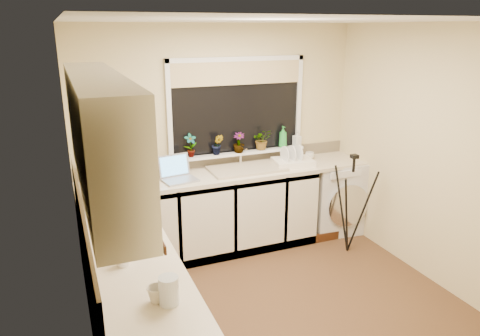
{
  "coord_description": "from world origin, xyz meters",
  "views": [
    {
      "loc": [
        -1.66,
        -3.15,
        2.4
      ],
      "look_at": [
        -0.15,
        0.55,
        1.15
      ],
      "focal_mm": 33.73,
      "sensor_mm": 36.0,
      "label": 1
    }
  ],
  "objects_px": {
    "washing_machine": "(333,195)",
    "tripod": "(351,204)",
    "plant_b": "(218,144)",
    "laptop": "(177,173)",
    "microwave": "(116,184)",
    "kettle": "(142,225)",
    "soap_bottle_green": "(283,137)",
    "cup_left": "(156,294)",
    "cup_back": "(310,156)",
    "glass_jug": "(169,290)",
    "dish_rack": "(293,162)",
    "plant_c": "(239,143)",
    "steel_jar": "(122,258)",
    "plant_d": "(262,140)",
    "soap_bottle_clear": "(297,138)",
    "plant_a": "(191,145)"
  },
  "relations": [
    {
      "from": "washing_machine",
      "to": "dish_rack",
      "type": "height_order",
      "value": "dish_rack"
    },
    {
      "from": "plant_b",
      "to": "tripod",
      "type": "bearing_deg",
      "value": -32.13
    },
    {
      "from": "tripod",
      "to": "glass_jug",
      "type": "xyz_separation_m",
      "value": [
        -2.38,
        -1.57,
        0.42
      ]
    },
    {
      "from": "soap_bottle_green",
      "to": "cup_left",
      "type": "distance_m",
      "value": 3.09
    },
    {
      "from": "plant_b",
      "to": "cup_back",
      "type": "relative_size",
      "value": 2.13
    },
    {
      "from": "kettle",
      "to": "cup_back",
      "type": "distance_m",
      "value": 2.61
    },
    {
      "from": "glass_jug",
      "to": "plant_d",
      "type": "relative_size",
      "value": 0.71
    },
    {
      "from": "tripod",
      "to": "cup_left",
      "type": "distance_m",
      "value": 2.91
    },
    {
      "from": "cup_back",
      "to": "plant_a",
      "type": "bearing_deg",
      "value": 175.37
    },
    {
      "from": "dish_rack",
      "to": "microwave",
      "type": "relative_size",
      "value": 0.78
    },
    {
      "from": "tripod",
      "to": "cup_back",
      "type": "bearing_deg",
      "value": 122.05
    },
    {
      "from": "dish_rack",
      "to": "soap_bottle_clear",
      "type": "xyz_separation_m",
      "value": [
        0.18,
        0.25,
        0.2
      ]
    },
    {
      "from": "dish_rack",
      "to": "glass_jug",
      "type": "height_order",
      "value": "glass_jug"
    },
    {
      "from": "laptop",
      "to": "microwave",
      "type": "xyz_separation_m",
      "value": [
        -0.66,
        -0.38,
        0.09
      ]
    },
    {
      "from": "kettle",
      "to": "plant_c",
      "type": "bearing_deg",
      "value": 46.68
    },
    {
      "from": "kettle",
      "to": "dish_rack",
      "type": "xyz_separation_m",
      "value": [
        1.93,
        1.21,
        -0.07
      ]
    },
    {
      "from": "glass_jug",
      "to": "plant_b",
      "type": "distance_m",
      "value": 2.62
    },
    {
      "from": "kettle",
      "to": "soap_bottle_green",
      "type": "distance_m",
      "value": 2.43
    },
    {
      "from": "washing_machine",
      "to": "tripod",
      "type": "relative_size",
      "value": 0.79
    },
    {
      "from": "washing_machine",
      "to": "soap_bottle_green",
      "type": "relative_size",
      "value": 3.53
    },
    {
      "from": "dish_rack",
      "to": "tripod",
      "type": "xyz_separation_m",
      "value": [
        0.43,
        -0.56,
        -0.37
      ]
    },
    {
      "from": "tripod",
      "to": "steel_jar",
      "type": "xyz_separation_m",
      "value": [
        -2.56,
        -1.03,
        0.39
      ]
    },
    {
      "from": "laptop",
      "to": "plant_d",
      "type": "height_order",
      "value": "plant_d"
    },
    {
      "from": "plant_d",
      "to": "plant_b",
      "type": "bearing_deg",
      "value": -178.65
    },
    {
      "from": "kettle",
      "to": "microwave",
      "type": "height_order",
      "value": "microwave"
    },
    {
      "from": "washing_machine",
      "to": "cup_left",
      "type": "xyz_separation_m",
      "value": [
        -2.6,
        -2.1,
        0.51
      ]
    },
    {
      "from": "soap_bottle_green",
      "to": "soap_bottle_clear",
      "type": "relative_size",
      "value": 1.42
    },
    {
      "from": "plant_c",
      "to": "microwave",
      "type": "bearing_deg",
      "value": -157.11
    },
    {
      "from": "cup_back",
      "to": "steel_jar",
      "type": "bearing_deg",
      "value": -144.75
    },
    {
      "from": "laptop",
      "to": "plant_d",
      "type": "bearing_deg",
      "value": 3.66
    },
    {
      "from": "plant_c",
      "to": "soap_bottle_green",
      "type": "xyz_separation_m",
      "value": [
        0.57,
        0.02,
        0.01
      ]
    },
    {
      "from": "plant_c",
      "to": "cup_back",
      "type": "xyz_separation_m",
      "value": [
        0.87,
        -0.09,
        -0.22
      ]
    },
    {
      "from": "laptop",
      "to": "microwave",
      "type": "bearing_deg",
      "value": -159.64
    },
    {
      "from": "kettle",
      "to": "glass_jug",
      "type": "height_order",
      "value": "kettle"
    },
    {
      "from": "plant_b",
      "to": "plant_c",
      "type": "xyz_separation_m",
      "value": [
        0.25,
        -0.0,
        -0.0
      ]
    },
    {
      "from": "kettle",
      "to": "tripod",
      "type": "height_order",
      "value": "tripod"
    },
    {
      "from": "microwave",
      "to": "cup_left",
      "type": "xyz_separation_m",
      "value": [
        -0.01,
        -1.7,
        -0.11
      ]
    },
    {
      "from": "glass_jug",
      "to": "plant_b",
      "type": "bearing_deg",
      "value": 64.44
    },
    {
      "from": "soap_bottle_green",
      "to": "cup_back",
      "type": "distance_m",
      "value": 0.4
    },
    {
      "from": "laptop",
      "to": "tripod",
      "type": "xyz_separation_m",
      "value": [
        1.78,
        -0.55,
        -0.41
      ]
    },
    {
      "from": "tripod",
      "to": "cup_back",
      "type": "relative_size",
      "value": 10.32
    },
    {
      "from": "plant_b",
      "to": "steel_jar",
      "type": "bearing_deg",
      "value": -125.79
    },
    {
      "from": "dish_rack",
      "to": "cup_left",
      "type": "height_order",
      "value": "cup_left"
    },
    {
      "from": "steel_jar",
      "to": "plant_d",
      "type": "height_order",
      "value": "plant_d"
    },
    {
      "from": "washing_machine",
      "to": "cup_back",
      "type": "height_order",
      "value": "cup_back"
    },
    {
      "from": "plant_c",
      "to": "plant_d",
      "type": "xyz_separation_m",
      "value": [
        0.29,
        0.02,
        0.0
      ]
    },
    {
      "from": "laptop",
      "to": "plant_a",
      "type": "relative_size",
      "value": 1.46
    },
    {
      "from": "tripod",
      "to": "plant_c",
      "type": "bearing_deg",
      "value": 163.46
    },
    {
      "from": "tripod",
      "to": "soap_bottle_green",
      "type": "bearing_deg",
      "value": 139.61
    },
    {
      "from": "plant_b",
      "to": "soap_bottle_clear",
      "type": "distance_m",
      "value": 1.01
    }
  ]
}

